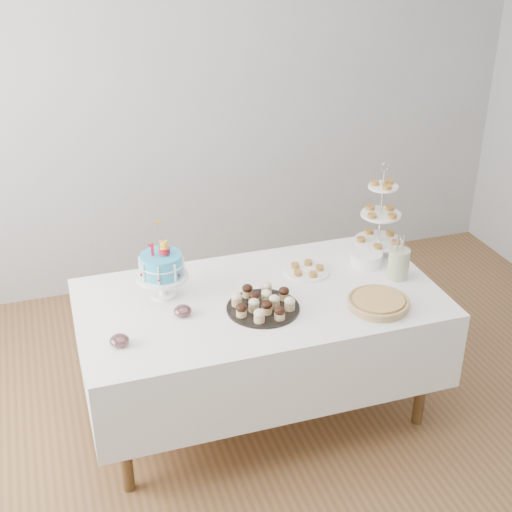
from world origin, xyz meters
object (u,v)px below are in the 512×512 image
object	(u,v)px
table	(260,332)
tiered_stand	(381,215)
pie	(378,302)
plate_stack	(366,259)
birthday_cake	(162,277)
jam_bowl_a	(119,341)
pastry_plate	(307,270)
jam_bowl_b	(183,311)
cupcake_tray	(263,302)
utensil_pitcher	(399,263)

from	to	relation	value
table	tiered_stand	bearing A→B (deg)	19.28
pie	plate_stack	world-z (taller)	plate_stack
pie	tiered_stand	bearing A→B (deg)	63.40
birthday_cake	plate_stack	world-z (taller)	birthday_cake
birthday_cake	jam_bowl_a	distance (m)	0.49
birthday_cake	pastry_plate	xyz separation A→B (m)	(0.82, 0.00, -0.10)
birthday_cake	plate_stack	xyz separation A→B (m)	(1.18, -0.01, -0.08)
table	plate_stack	bearing A→B (deg)	12.79
jam_bowl_a	jam_bowl_b	world-z (taller)	same
pie	pastry_plate	xyz separation A→B (m)	(-0.21, 0.46, -0.01)
tiered_stand	pie	bearing A→B (deg)	-116.60
pastry_plate	tiered_stand	bearing A→B (deg)	13.65
table	birthday_cake	bearing A→B (deg)	161.08
pie	pastry_plate	bearing A→B (deg)	114.93
birthday_cake	pie	distance (m)	1.13
table	plate_stack	distance (m)	0.76
pie	pastry_plate	distance (m)	0.51
birthday_cake	tiered_stand	world-z (taller)	tiered_stand
plate_stack	cupcake_tray	bearing A→B (deg)	-158.70
pie	tiered_stand	world-z (taller)	tiered_stand
pie	jam_bowl_b	world-z (taller)	jam_bowl_b
cupcake_tray	tiered_stand	size ratio (longest dim) A/B	0.68
birthday_cake	tiered_stand	xyz separation A→B (m)	(1.33, 0.13, 0.12)
pie	plate_stack	bearing A→B (deg)	71.82
pie	utensil_pitcher	world-z (taller)	utensil_pitcher
pie	jam_bowl_b	distance (m)	1.01
table	jam_bowl_a	distance (m)	0.85
cupcake_tray	pie	world-z (taller)	cupcake_tray
table	pie	size ratio (longest dim) A/B	5.90
pastry_plate	jam_bowl_a	xyz separation A→B (m)	(-1.11, -0.39, 0.01)
plate_stack	jam_bowl_a	xyz separation A→B (m)	(-1.47, -0.38, -0.01)
tiered_stand	jam_bowl_a	world-z (taller)	tiered_stand
jam_bowl_b	birthday_cake	bearing A→B (deg)	104.00
plate_stack	utensil_pitcher	bearing A→B (deg)	-62.87
tiered_stand	pastry_plate	xyz separation A→B (m)	(-0.51, -0.12, -0.22)
table	jam_bowl_a	size ratio (longest dim) A/B	20.36
jam_bowl_b	utensil_pitcher	size ratio (longest dim) A/B	0.35
pastry_plate	pie	bearing A→B (deg)	-65.07
jam_bowl_a	birthday_cake	bearing A→B (deg)	53.05
table	birthday_cake	world-z (taller)	birthday_cake
tiered_stand	jam_bowl_b	xyz separation A→B (m)	(-1.27, -0.35, -0.21)
jam_bowl_b	pie	bearing A→B (deg)	-13.57
table	birthday_cake	xyz separation A→B (m)	(-0.49, 0.17, 0.34)
jam_bowl_a	utensil_pitcher	world-z (taller)	utensil_pitcher
jam_bowl_a	utensil_pitcher	distance (m)	1.58
pastry_plate	jam_bowl_b	distance (m)	0.80
plate_stack	pastry_plate	distance (m)	0.36
jam_bowl_a	plate_stack	bearing A→B (deg)	14.35
utensil_pitcher	pastry_plate	bearing A→B (deg)	133.50
birthday_cake	tiered_stand	bearing A→B (deg)	24.52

